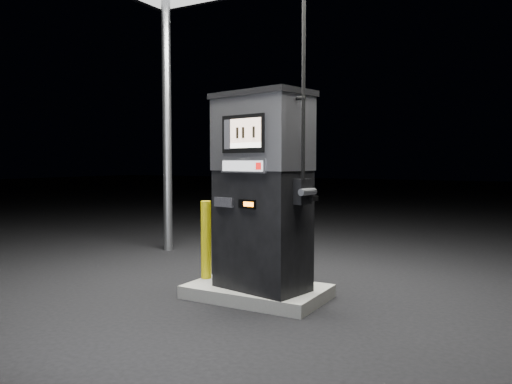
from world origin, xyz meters
The scene contains 5 objects.
ground centered at (0.00, 0.00, 0.00)m, with size 80.00×80.00×0.00m, color black.
pump_island centered at (0.00, 0.00, 0.07)m, with size 1.60×1.00×0.15m, color #5F5F5B.
fuel_dispenser centered at (0.12, -0.10, 1.31)m, with size 1.30×0.88×4.67m.
bollard_left centered at (-0.74, 0.00, 0.64)m, with size 0.13×0.13×0.98m, color #C9BA0B.
bollard_right centered at (0.59, -0.08, 0.54)m, with size 0.11×0.11×0.79m, color #C9BA0B.
Camera 1 is at (2.87, -5.09, 1.62)m, focal length 35.00 mm.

